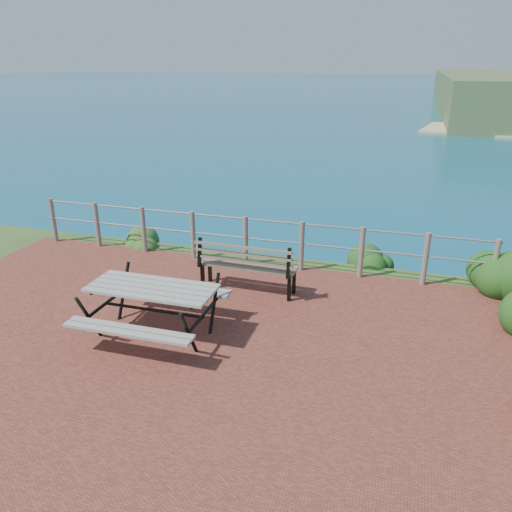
{
  "coord_description": "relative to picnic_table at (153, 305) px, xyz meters",
  "views": [
    {
      "loc": [
        3.03,
        -5.6,
        3.85
      ],
      "look_at": [
        0.64,
        2.01,
        0.75
      ],
      "focal_mm": 35.0,
      "sensor_mm": 36.0,
      "label": 1
    }
  ],
  "objects": [
    {
      "name": "safety_railing",
      "position": [
        0.4,
        3.11,
        0.07
      ],
      "size": [
        9.4,
        0.1,
        1.0
      ],
      "color": "#6B5B4C",
      "rests_on": "ground"
    },
    {
      "name": "ocean",
      "position": [
        0.4,
        199.76,
        -0.5
      ],
      "size": [
        1200.0,
        1200.0,
        0.0
      ],
      "primitive_type": "plane",
      "color": "#167A86",
      "rests_on": "ground"
    },
    {
      "name": "picnic_table",
      "position": [
        0.0,
        0.0,
        0.0
      ],
      "size": [
        1.88,
        1.62,
        0.79
      ],
      "rotation": [
        0.0,
        0.0,
        0.01
      ],
      "color": "gray",
      "rests_on": "ground"
    },
    {
      "name": "shrub_lip_east",
      "position": [
        2.9,
        4.03,
        -0.5
      ],
      "size": [
        0.77,
        0.77,
        0.51
      ],
      "primitive_type": "ellipsoid",
      "color": "#1C4816",
      "rests_on": "ground"
    },
    {
      "name": "shrub_right_edge",
      "position": [
        5.16,
        3.26,
        -0.5
      ],
      "size": [
        1.01,
        1.01,
        1.45
      ],
      "primitive_type": "ellipsoid",
      "color": "#1C4816",
      "rests_on": "ground"
    },
    {
      "name": "ground",
      "position": [
        0.4,
        -0.24,
        -0.5
      ],
      "size": [
        10.0,
        7.0,
        0.12
      ],
      "primitive_type": "cube",
      "color": "brown",
      "rests_on": "ground"
    },
    {
      "name": "park_bench",
      "position": [
        0.85,
        1.9,
        0.15
      ],
      "size": [
        1.76,
        0.48,
        0.99
      ],
      "rotation": [
        0.0,
        0.0,
        -0.02
      ],
      "color": "brown",
      "rests_on": "ground"
    },
    {
      "name": "shrub_lip_west",
      "position": [
        -2.16,
        3.58,
        -0.5
      ],
      "size": [
        0.75,
        0.75,
        0.49
      ],
      "primitive_type": "ellipsoid",
      "color": "#294E1D",
      "rests_on": "ground"
    }
  ]
}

